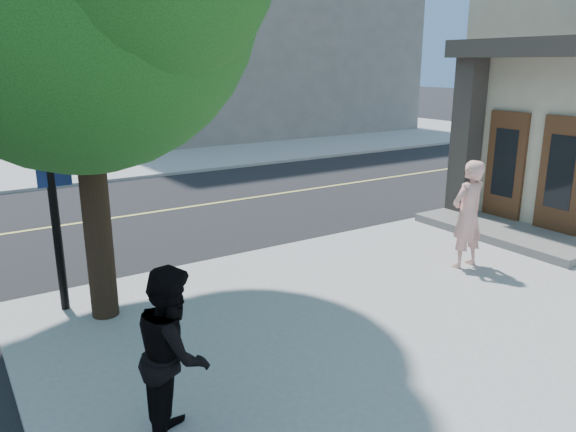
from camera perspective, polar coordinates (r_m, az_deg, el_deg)
ground at (r=10.39m, az=-22.96°, el=-7.80°), size 140.00×140.00×0.00m
road_ew at (r=14.63m, az=-26.20°, el=-1.52°), size 140.00×9.00×0.01m
sidewalk_ne at (r=34.63m, az=-7.29°, el=9.08°), size 29.00×25.00×0.12m
filler_ne at (r=35.23m, az=-7.31°, el=20.70°), size 18.00×16.00×14.00m
man_on_phone at (r=10.90m, az=18.09°, el=0.16°), size 0.75×0.50×2.06m
pedestrian at (r=5.86m, az=-11.72°, el=-13.77°), size 1.02×1.12×1.89m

